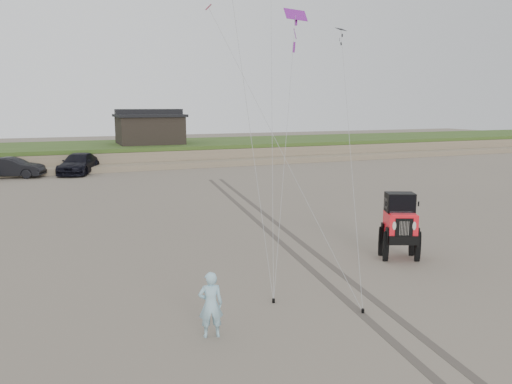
% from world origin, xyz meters
% --- Properties ---
extents(ground, '(160.00, 160.00, 0.00)m').
position_xyz_m(ground, '(0.00, 0.00, 0.00)').
color(ground, '#6B6054').
rests_on(ground, ground).
extents(dune_ridge, '(160.00, 14.25, 1.73)m').
position_xyz_m(dune_ridge, '(0.00, 37.50, 0.82)').
color(dune_ridge, '#7A6B54').
rests_on(dune_ridge, ground).
extents(cabin, '(6.40, 5.40, 3.35)m').
position_xyz_m(cabin, '(2.00, 37.00, 3.24)').
color(cabin, black).
rests_on(cabin, dune_ridge).
extents(truck_b, '(4.95, 3.07, 1.54)m').
position_xyz_m(truck_b, '(-9.90, 29.70, 0.77)').
color(truck_b, black).
rests_on(truck_b, ground).
extents(truck_c, '(4.04, 5.97, 1.61)m').
position_xyz_m(truck_c, '(-5.06, 30.22, 0.80)').
color(truck_c, black).
rests_on(truck_c, ground).
extents(jeep, '(4.04, 5.57, 1.91)m').
position_xyz_m(jeep, '(4.26, 1.86, 0.95)').
color(jeep, '#FF1A27').
rests_on(jeep, ground).
extents(man, '(0.66, 0.50, 1.62)m').
position_xyz_m(man, '(-3.84, -1.44, 0.81)').
color(man, '#91C4E0').
rests_on(man, ground).
extents(stake_main, '(0.08, 0.08, 0.12)m').
position_xyz_m(stake_main, '(-1.60, -0.13, 0.06)').
color(stake_main, black).
rests_on(stake_main, ground).
extents(stake_aux, '(0.08, 0.08, 0.12)m').
position_xyz_m(stake_aux, '(0.31, -1.68, 0.06)').
color(stake_aux, black).
rests_on(stake_aux, ground).
extents(tire_tracks, '(5.22, 29.74, 0.01)m').
position_xyz_m(tire_tracks, '(2.00, 8.00, 0.00)').
color(tire_tracks, '#4C443D').
rests_on(tire_tracks, ground).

